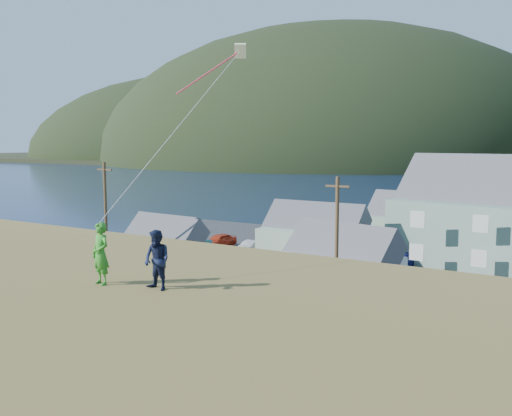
{
  "coord_description": "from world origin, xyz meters",
  "views": [
    {
      "loc": [
        13.99,
        -31.16,
        11.32
      ],
      "look_at": [
        2.46,
        -12.57,
        8.8
      ],
      "focal_mm": 40.0,
      "sensor_mm": 36.0,
      "label": 1
    }
  ],
  "objects_px": {
    "kite_flyer_green": "(101,254)",
    "kite_flyer_navy": "(157,260)",
    "shed_white": "(339,265)",
    "shed_palegreen_far": "(418,223)",
    "wharf": "(419,229)",
    "shed_teal": "(162,246)",
    "shed_palegreen_near": "(313,236)"
  },
  "relations": [
    {
      "from": "shed_palegreen_near",
      "to": "shed_white",
      "type": "xyz_separation_m",
      "value": [
        6.93,
        -9.9,
        -0.08
      ]
    },
    {
      "from": "wharf",
      "to": "shed_palegreen_far",
      "type": "distance_m",
      "value": 11.76
    },
    {
      "from": "wharf",
      "to": "shed_teal",
      "type": "height_order",
      "value": "shed_teal"
    },
    {
      "from": "kite_flyer_green",
      "to": "shed_palegreen_near",
      "type": "bearing_deg",
      "value": 118.1
    },
    {
      "from": "shed_palegreen_near",
      "to": "kite_flyer_navy",
      "type": "distance_m",
      "value": 38.05
    },
    {
      "from": "shed_palegreen_near",
      "to": "kite_flyer_green",
      "type": "height_order",
      "value": "kite_flyer_green"
    },
    {
      "from": "wharf",
      "to": "kite_flyer_green",
      "type": "xyz_separation_m",
      "value": [
        7.57,
        -59.71,
        7.66
      ]
    },
    {
      "from": "wharf",
      "to": "kite_flyer_navy",
      "type": "bearing_deg",
      "value": -81.02
    },
    {
      "from": "wharf",
      "to": "kite_flyer_navy",
      "type": "relative_size",
      "value": 15.34
    },
    {
      "from": "shed_palegreen_near",
      "to": "kite_flyer_green",
      "type": "distance_m",
      "value": 37.89
    },
    {
      "from": "shed_palegreen_near",
      "to": "shed_palegreen_far",
      "type": "height_order",
      "value": "shed_palegreen_far"
    },
    {
      "from": "wharf",
      "to": "kite_flyer_green",
      "type": "relative_size",
      "value": 14.24
    },
    {
      "from": "wharf",
      "to": "shed_palegreen_far",
      "type": "relative_size",
      "value": 2.24
    },
    {
      "from": "wharf",
      "to": "shed_palegreen_near",
      "type": "relative_size",
      "value": 2.67
    },
    {
      "from": "shed_palegreen_near",
      "to": "kite_flyer_green",
      "type": "xyz_separation_m",
      "value": [
        10.67,
        -35.94,
        5.49
      ]
    },
    {
      "from": "shed_teal",
      "to": "shed_palegreen_far",
      "type": "bearing_deg",
      "value": 59.58
    },
    {
      "from": "kite_flyer_navy",
      "to": "kite_flyer_green",
      "type": "bearing_deg",
      "value": -161.06
    },
    {
      "from": "shed_palegreen_near",
      "to": "shed_white",
      "type": "bearing_deg",
      "value": -53.28
    },
    {
      "from": "shed_palegreen_near",
      "to": "shed_palegreen_far",
      "type": "bearing_deg",
      "value": 65.79
    },
    {
      "from": "shed_palegreen_far",
      "to": "shed_white",
      "type": "bearing_deg",
      "value": -80.49
    },
    {
      "from": "kite_flyer_navy",
      "to": "wharf",
      "type": "bearing_deg",
      "value": 105.39
    },
    {
      "from": "wharf",
      "to": "shed_teal",
      "type": "bearing_deg",
      "value": -111.41
    },
    {
      "from": "shed_white",
      "to": "kite_flyer_green",
      "type": "bearing_deg",
      "value": -70.09
    },
    {
      "from": "shed_palegreen_near",
      "to": "shed_teal",
      "type": "bearing_deg",
      "value": -134.17
    },
    {
      "from": "wharf",
      "to": "shed_palegreen_far",
      "type": "bearing_deg",
      "value": -74.6
    },
    {
      "from": "shed_white",
      "to": "shed_palegreen_far",
      "type": "relative_size",
      "value": 0.8
    },
    {
      "from": "kite_flyer_green",
      "to": "kite_flyer_navy",
      "type": "distance_m",
      "value": 1.85
    },
    {
      "from": "shed_palegreen_far",
      "to": "kite_flyer_navy",
      "type": "distance_m",
      "value": 48.9
    },
    {
      "from": "shed_teal",
      "to": "kite_flyer_navy",
      "type": "bearing_deg",
      "value": -43.45
    },
    {
      "from": "shed_teal",
      "to": "kite_flyer_navy",
      "type": "relative_size",
      "value": 4.77
    },
    {
      "from": "kite_flyer_green",
      "to": "kite_flyer_navy",
      "type": "relative_size",
      "value": 1.08
    },
    {
      "from": "shed_palegreen_far",
      "to": "kite_flyer_green",
      "type": "relative_size",
      "value": 6.35
    }
  ]
}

